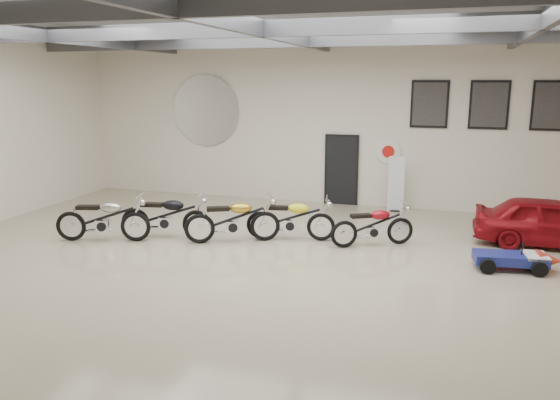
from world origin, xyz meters
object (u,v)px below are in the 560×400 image
(go_kart, at_px, (518,255))
(vintage_car, at_px, (550,222))
(banner_stand, at_px, (396,183))
(motorcycle_silver, at_px, (103,218))
(motorcycle_red, at_px, (373,224))
(motorcycle_yellow, at_px, (290,218))
(motorcycle_gold, at_px, (232,219))
(motorcycle_black, at_px, (166,215))

(go_kart, bearing_deg, vintage_car, 59.17)
(banner_stand, relative_size, motorcycle_silver, 0.77)
(motorcycle_red, bearing_deg, banner_stand, 58.19)
(motorcycle_yellow, distance_m, go_kart, 5.06)
(motorcycle_gold, xyz_separation_m, vintage_car, (7.14, 1.91, -0.00))
(motorcycle_silver, relative_size, motorcycle_black, 1.01)
(banner_stand, height_order, motorcycle_gold, banner_stand)
(motorcycle_black, distance_m, motorcycle_gold, 1.70)
(motorcycle_silver, relative_size, motorcycle_red, 1.13)
(motorcycle_silver, distance_m, motorcycle_red, 6.38)
(motorcycle_red, bearing_deg, motorcycle_yellow, 153.38)
(banner_stand, height_order, motorcycle_silver, banner_stand)
(motorcycle_yellow, height_order, go_kart, motorcycle_yellow)
(motorcycle_silver, height_order, vintage_car, motorcycle_silver)
(motorcycle_yellow, relative_size, vintage_car, 0.62)
(motorcycle_gold, relative_size, go_kart, 1.28)
(motorcycle_silver, xyz_separation_m, motorcycle_black, (1.29, 0.70, -0.01))
(banner_stand, height_order, motorcycle_red, banner_stand)
(motorcycle_gold, distance_m, go_kart, 6.27)
(banner_stand, bearing_deg, motorcycle_gold, -133.61)
(go_kart, bearing_deg, banner_stand, 115.72)
(motorcycle_red, distance_m, go_kart, 3.16)
(vintage_car, bearing_deg, banner_stand, 57.39)
(motorcycle_gold, distance_m, motorcycle_red, 3.29)
(motorcycle_silver, bearing_deg, motorcycle_red, -1.99)
(motorcycle_silver, relative_size, vintage_car, 0.66)
(go_kart, bearing_deg, motorcycle_black, 172.91)
(motorcycle_silver, bearing_deg, motorcycle_black, 12.41)
(motorcycle_black, height_order, go_kart, motorcycle_black)
(motorcycle_silver, distance_m, motorcycle_black, 1.47)
(go_kart, bearing_deg, motorcycle_yellow, 164.60)
(motorcycle_yellow, relative_size, go_kart, 1.22)
(vintage_car, bearing_deg, motorcycle_yellow, 102.56)
(motorcycle_black, xyz_separation_m, motorcycle_gold, (1.69, 0.15, 0.00))
(motorcycle_yellow, distance_m, vintage_car, 6.03)
(motorcycle_black, distance_m, vintage_car, 9.07)
(motorcycle_silver, relative_size, go_kart, 1.29)
(motorcycle_gold, relative_size, motorcycle_yellow, 1.05)
(motorcycle_silver, height_order, motorcycle_gold, motorcycle_silver)
(motorcycle_red, height_order, vintage_car, vintage_car)
(banner_stand, bearing_deg, motorcycle_yellow, -125.25)
(motorcycle_black, height_order, motorcycle_gold, motorcycle_gold)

